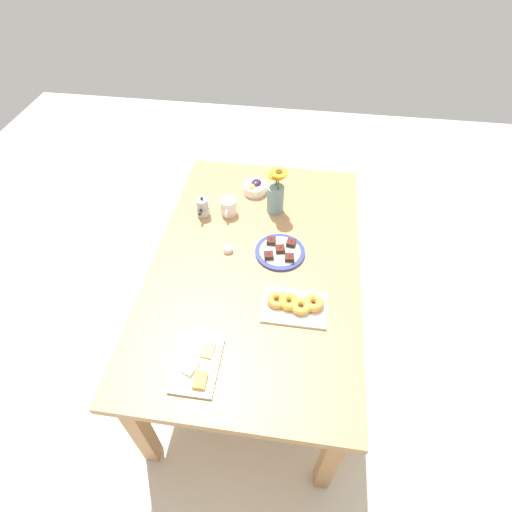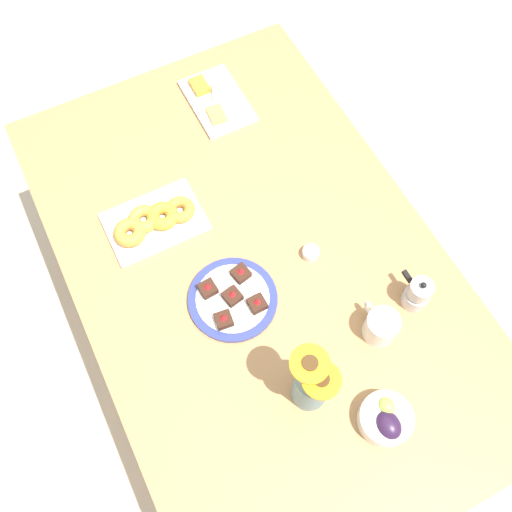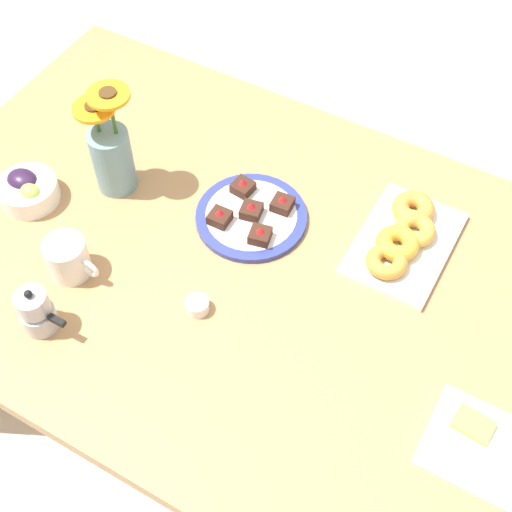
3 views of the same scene
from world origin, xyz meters
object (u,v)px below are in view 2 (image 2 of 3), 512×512
Objects in this scene: grape_bowl at (386,419)px; jam_cup_honey at (311,253)px; croissant_platter at (154,221)px; dining_table at (256,274)px; dessert_plate at (233,298)px; flower_vase at (312,385)px; coffee_mug at (381,326)px; moka_pot at (417,294)px; cheese_platter at (216,99)px.

jam_cup_honey is at bearing -7.55° from grape_bowl.
croissant_platter is 5.83× the size of jam_cup_honey.
dining_table is 0.16m from dessert_plate.
grape_bowl is 0.50m from dessert_plate.
grape_bowl is 0.50× the size of flower_vase.
grape_bowl is (-0.21, 0.11, -0.02)m from coffee_mug.
jam_cup_honey reaches higher than dining_table.
flower_vase is at bearing 103.69° from coffee_mug.
moka_pot reaches higher than dessert_plate.
cheese_platter is at bearing -3.30° from grape_bowl.
moka_pot reaches higher than grape_bowl.
croissant_platter is 0.66m from flower_vase.
jam_cup_honey is at bearing 36.22° from moka_pot.
moka_pot is (-0.25, -0.18, 0.03)m from jam_cup_honey.
cheese_platter is 0.70m from dessert_plate.
grape_bowl is 2.78× the size of jam_cup_honey.
dining_table is 5.94× the size of flower_vase.
flower_vase is at bearing -169.39° from dessert_plate.
dessert_plate is 2.07× the size of moka_pot.
moka_pot is (-0.88, -0.18, 0.04)m from cheese_platter.
grape_bowl is 1.12× the size of moka_pot.
dessert_plate is at bearing -162.65° from croissant_platter.
grape_bowl reaches higher than dining_table.
grape_bowl is 0.21m from flower_vase.
dessert_plate is at bearing 22.57° from grape_bowl.
cheese_platter is 0.93× the size of croissant_platter.
dessert_plate is at bearing 10.61° from flower_vase.
dining_table is 6.15× the size of cheese_platter.
flower_vase is 2.26× the size of moka_pot.
dining_table is at bearing 47.73° from moka_pot.
cheese_platter is (1.11, -0.06, -0.02)m from grape_bowl.
croissant_platter reaches higher than jam_cup_honey.
cheese_platter is 0.97× the size of flower_vase.
dessert_plate is (0.46, 0.19, -0.02)m from grape_bowl.
coffee_mug is 0.92× the size of grape_bowl.
cheese_platter is at bearing 3.05° from coffee_mug.
flower_vase reaches higher than moka_pot.
flower_vase is at bearing 172.79° from dining_table.
dining_table is 6.51× the size of dessert_plate.
flower_vase is at bearing -165.97° from croissant_platter.
grape_bowl reaches higher than croissant_platter.
moka_pot reaches higher than coffee_mug.
coffee_mug reaches higher than jam_cup_honey.
coffee_mug is at bearing -149.34° from dining_table.
coffee_mug reaches higher than cheese_platter.
cheese_platter is 0.90m from moka_pot.
moka_pot reaches higher than croissant_platter.
cheese_platter reaches higher than dining_table.
dining_table is at bearing -139.54° from croissant_platter.
cheese_platter is 0.99m from flower_vase.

